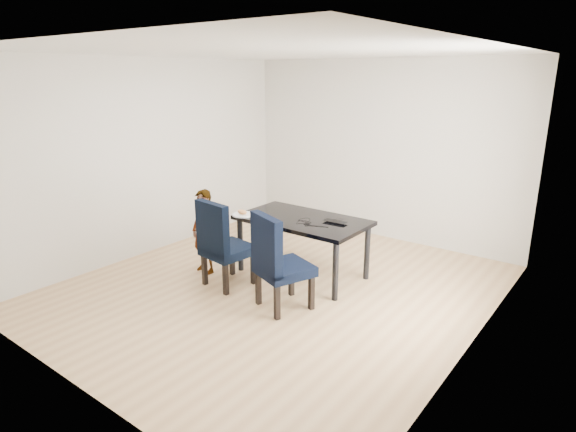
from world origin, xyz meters
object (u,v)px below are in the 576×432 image
Objects in this scene: dining_table at (302,247)px; laptop at (337,221)px; child at (204,232)px; plate at (243,215)px; chair_left at (228,243)px; chair_right at (285,261)px.

dining_table is 0.58m from laptop.
laptop is (1.47, 0.81, 0.22)m from child.
chair_left is at bearing -71.66° from plate.
child is at bearing 26.52° from laptop.
laptop is at bearing 16.73° from dining_table.
dining_table is at bearing 27.30° from plate.
chair_left reaches higher than laptop.
chair_left is 1.33m from laptop.
chair_left is at bearing -7.72° from child.
chair_left is 0.53m from child.
plate reaches higher than dining_table.
chair_right is (0.90, -0.06, 0.00)m from chair_left.
child is at bearing 176.19° from chair_left.
plate is (0.37, 0.33, 0.21)m from child.
plate is at bearing 21.25° from laptop.
plate is (-0.68, -0.35, 0.38)m from dining_table.
chair_left is 0.50m from plate.
dining_table is 0.85m from plate.
dining_table is 1.49× the size of chair_left.
chair_left is at bearing -124.47° from dining_table.
chair_left is 0.98× the size of child.
chair_right is 1.42m from child.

